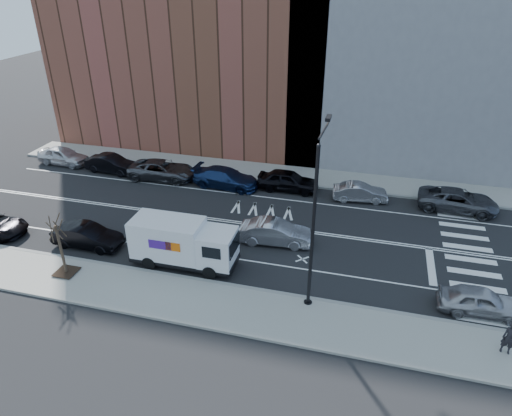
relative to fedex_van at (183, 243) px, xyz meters
The scene contains 23 objects.
ground 5.86m from the fedex_van, 81.86° to the left, with size 120.00×120.00×0.00m, color black.
sidewalk_near 3.60m from the fedex_van, 75.95° to the right, with size 44.00×3.60×0.15m, color gray.
sidewalk_far 14.49m from the fedex_van, 86.82° to the left, with size 44.00×3.60×0.15m, color gray.
curb_near 2.16m from the fedex_van, 60.24° to the right, with size 44.00×0.25×0.17m, color gray.
curb_far 12.71m from the fedex_van, 86.36° to the left, with size 44.00×0.25×0.17m, color gray.
crosswalk 17.77m from the fedex_van, 18.43° to the left, with size 3.00×14.00×0.01m, color white, non-canonical shape.
road_markings 5.86m from the fedex_van, 81.86° to the left, with size 40.00×8.60×0.01m, color white, non-canonical shape.
bldg_brick 24.32m from the fedex_van, 108.76° to the left, with size 26.00×10.00×22.00m, color brown.
bldg_concrete 27.30m from the fedex_van, 58.88° to the left, with size 20.00×10.00×26.00m, color slate.
streetlight 8.68m from the fedex_van, ahead, with size 0.44×4.02×9.34m.
street_tree 6.80m from the fedex_van, 155.70° to the right, with size 1.20×1.20×3.75m.
fedex_van is the anchor object (origin of this frame).
far_parked_a 20.28m from the fedex_van, 144.77° to the left, with size 1.88×4.68×1.60m, color silver.
far_parked_b 16.02m from the fedex_van, 135.54° to the left, with size 1.60×4.59×1.51m, color black.
far_parked_c 12.91m from the fedex_van, 120.78° to the left, with size 2.60×5.63×1.57m, color #47484E.
far_parked_d 10.99m from the fedex_van, 94.96° to the left, with size 2.19×5.40×1.57m, color navy.
far_parked_e 12.31m from the fedex_van, 71.01° to the left, with size 1.95×4.84×1.65m, color black.
far_parked_f 14.86m from the fedex_van, 49.31° to the left, with size 1.42×4.09×1.35m, color #9B9A9F.
far_parked_g 20.28m from the fedex_van, 34.65° to the left, with size 2.59×5.62×1.56m, color #484A50.
driving_sedan 6.11m from the fedex_van, 38.03° to the left, with size 1.62×4.63×1.53m, color #A6A5AA.
near_parked_rear_a 6.75m from the fedex_van, behind, with size 1.57×4.49×1.48m, color black.
near_parked_front 16.48m from the fedex_van, ahead, with size 1.70×4.22×1.44m, color #ADACB1.
pedestrian 17.44m from the fedex_van, ahead, with size 0.63×0.41×1.73m, color black.
Camera 1 is at (9.20, -26.41, 16.03)m, focal length 32.00 mm.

